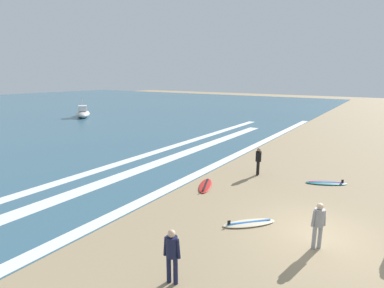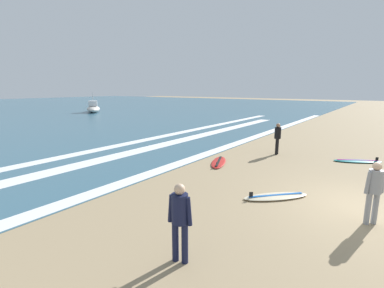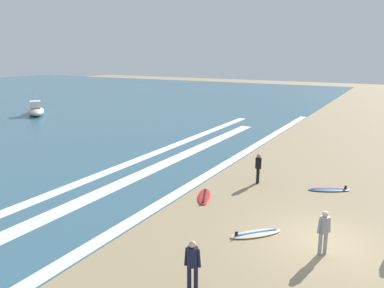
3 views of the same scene
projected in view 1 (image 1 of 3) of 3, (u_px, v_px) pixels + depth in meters
name	position (u px, v px, depth m)	size (l,w,h in m)	color
ground_plane	(320.00, 236.00, 10.61)	(160.00, 160.00, 0.00)	#9E8763
wave_foam_shoreline	(174.00, 186.00, 15.37)	(54.34, 0.66, 0.01)	white
wave_foam_mid_break	(106.00, 182.00, 15.94)	(40.95, 0.99, 0.01)	white
wave_foam_outer_break	(67.00, 180.00, 16.24)	(51.05, 0.78, 0.01)	white
surfer_foreground_main	(258.00, 159.00, 16.87)	(0.51, 0.32, 1.60)	black
surfer_left_near	(172.00, 252.00, 7.98)	(0.32, 0.51, 1.60)	#141938
surfer_background_far	(319.00, 222.00, 9.62)	(0.41, 0.44, 1.60)	gray
surfboard_left_pile	(326.00, 183.00, 15.70)	(1.54, 2.13, 0.25)	teal
surfboard_foreground_flat	(249.00, 223.00, 11.41)	(1.95, 1.87, 0.25)	beige
surfboard_near_water	(205.00, 185.00, 15.32)	(2.16, 1.39, 0.25)	red
offshore_boat	(83.00, 113.00, 40.96)	(4.49, 5.18, 2.70)	beige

